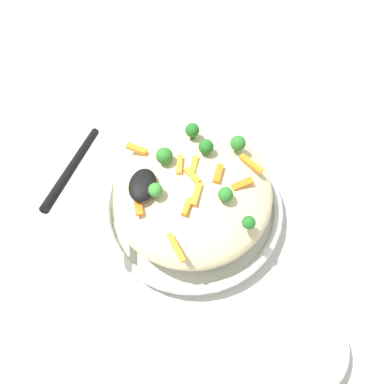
% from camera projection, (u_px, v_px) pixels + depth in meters
% --- Properties ---
extents(ground_plane, '(2.40, 2.40, 0.00)m').
position_uv_depth(ground_plane, '(192.00, 212.00, 0.64)').
color(ground_plane, beige).
extents(serving_bowl, '(0.31, 0.31, 0.04)m').
position_uv_depth(serving_bowl, '(192.00, 207.00, 0.62)').
color(serving_bowl, silver).
rests_on(serving_bowl, ground_plane).
extents(pasta_mound, '(0.26, 0.25, 0.09)m').
position_uv_depth(pasta_mound, '(192.00, 191.00, 0.58)').
color(pasta_mound, beige).
rests_on(pasta_mound, serving_bowl).
extents(carrot_piece_0, '(0.04, 0.03, 0.01)m').
position_uv_depth(carrot_piece_0, '(176.00, 248.00, 0.49)').
color(carrot_piece_0, orange).
rests_on(carrot_piece_0, pasta_mound).
extents(carrot_piece_1, '(0.03, 0.02, 0.01)m').
position_uv_depth(carrot_piece_1, '(138.00, 207.00, 0.52)').
color(carrot_piece_1, orange).
rests_on(carrot_piece_1, pasta_mound).
extents(carrot_piece_2, '(0.03, 0.01, 0.01)m').
position_uv_depth(carrot_piece_2, '(179.00, 165.00, 0.55)').
color(carrot_piece_2, orange).
rests_on(carrot_piece_2, pasta_mound).
extents(carrot_piece_3, '(0.03, 0.04, 0.01)m').
position_uv_depth(carrot_piece_3, '(251.00, 164.00, 0.56)').
color(carrot_piece_3, orange).
rests_on(carrot_piece_3, pasta_mound).
extents(carrot_piece_4, '(0.03, 0.01, 0.01)m').
position_uv_depth(carrot_piece_4, '(218.00, 174.00, 0.54)').
color(carrot_piece_4, orange).
rests_on(carrot_piece_4, pasta_mound).
extents(carrot_piece_5, '(0.03, 0.03, 0.01)m').
position_uv_depth(carrot_piece_5, '(193.00, 178.00, 0.54)').
color(carrot_piece_5, orange).
rests_on(carrot_piece_5, pasta_mound).
extents(carrot_piece_6, '(0.03, 0.03, 0.01)m').
position_uv_depth(carrot_piece_6, '(242.00, 186.00, 0.54)').
color(carrot_piece_6, orange).
rests_on(carrot_piece_6, pasta_mound).
extents(carrot_piece_7, '(0.04, 0.01, 0.01)m').
position_uv_depth(carrot_piece_7, '(196.00, 194.00, 0.52)').
color(carrot_piece_7, orange).
rests_on(carrot_piece_7, pasta_mound).
extents(carrot_piece_8, '(0.03, 0.01, 0.01)m').
position_uv_depth(carrot_piece_8, '(186.00, 207.00, 0.52)').
color(carrot_piece_8, orange).
rests_on(carrot_piece_8, pasta_mound).
extents(carrot_piece_9, '(0.04, 0.01, 0.01)m').
position_uv_depth(carrot_piece_9, '(194.00, 166.00, 0.55)').
color(carrot_piece_9, orange).
rests_on(carrot_piece_9, pasta_mound).
extents(carrot_piece_10, '(0.02, 0.03, 0.01)m').
position_uv_depth(carrot_piece_10, '(137.00, 149.00, 0.57)').
color(carrot_piece_10, orange).
rests_on(carrot_piece_10, pasta_mound).
extents(broccoli_floret_0, '(0.02, 0.02, 0.02)m').
position_uv_depth(broccoli_floret_0, '(249.00, 223.00, 0.50)').
color(broccoli_floret_0, '#205B1C').
rests_on(broccoli_floret_0, pasta_mound).
extents(broccoli_floret_1, '(0.02, 0.02, 0.03)m').
position_uv_depth(broccoli_floret_1, '(192.00, 130.00, 0.57)').
color(broccoli_floret_1, '#205B1C').
rests_on(broccoli_floret_1, pasta_mound).
extents(broccoli_floret_2, '(0.02, 0.02, 0.03)m').
position_uv_depth(broccoli_floret_2, '(238.00, 143.00, 0.56)').
color(broccoli_floret_2, '#296820').
rests_on(broccoli_floret_2, pasta_mound).
extents(broccoli_floret_3, '(0.02, 0.02, 0.03)m').
position_uv_depth(broccoli_floret_3, '(206.00, 147.00, 0.55)').
color(broccoli_floret_3, '#205B1C').
rests_on(broccoli_floret_3, pasta_mound).
extents(broccoli_floret_4, '(0.02, 0.02, 0.03)m').
position_uv_depth(broccoli_floret_4, '(225.00, 195.00, 0.52)').
color(broccoli_floret_4, '#296820').
rests_on(broccoli_floret_4, pasta_mound).
extents(broccoli_floret_5, '(0.03, 0.03, 0.03)m').
position_uv_depth(broccoli_floret_5, '(164.00, 156.00, 0.55)').
color(broccoli_floret_5, '#296820').
rests_on(broccoli_floret_5, pasta_mound).
extents(broccoli_floret_6, '(0.02, 0.02, 0.03)m').
position_uv_depth(broccoli_floret_6, '(156.00, 190.00, 0.52)').
color(broccoli_floret_6, '#377928').
rests_on(broccoli_floret_6, pasta_mound).
extents(serving_spoon, '(0.18, 0.12, 0.09)m').
position_uv_depth(serving_spoon, '(115.00, 177.00, 0.51)').
color(serving_spoon, black).
rests_on(serving_spoon, pasta_mound).
extents(companion_bowl, '(0.13, 0.13, 0.05)m').
position_uv_depth(companion_bowl, '(298.00, 345.00, 0.50)').
color(companion_bowl, beige).
rests_on(companion_bowl, ground_plane).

